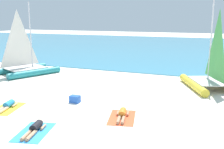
{
  "coord_description": "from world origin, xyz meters",
  "views": [
    {
      "loc": [
        5.44,
        -8.07,
        4.26
      ],
      "look_at": [
        0.0,
        5.24,
        1.2
      ],
      "focal_mm": 43.07,
      "sensor_mm": 36.0,
      "label": 1
    }
  ],
  "objects_px": {
    "sunbather_left": "(7,105)",
    "towel_right": "(122,118)",
    "sailboat_teal": "(26,64)",
    "sunbather_right": "(122,114)",
    "towel_left": "(7,108)",
    "sunbather_middle": "(35,128)",
    "sailboat_yellow": "(212,76)",
    "towel_middle": "(34,132)",
    "cooler_box": "(75,99)"
  },
  "relations": [
    {
      "from": "towel_middle",
      "to": "sunbather_right",
      "type": "xyz_separation_m",
      "value": [
        2.55,
        2.74,
        0.13
      ]
    },
    {
      "from": "towel_middle",
      "to": "sailboat_teal",
      "type": "bearing_deg",
      "value": 130.89
    },
    {
      "from": "towel_left",
      "to": "sunbather_right",
      "type": "xyz_separation_m",
      "value": [
        5.49,
        1.02,
        0.13
      ]
    },
    {
      "from": "sailboat_yellow",
      "to": "towel_middle",
      "type": "relative_size",
      "value": 2.81
    },
    {
      "from": "sailboat_yellow",
      "to": "towel_middle",
      "type": "bearing_deg",
      "value": -146.74
    },
    {
      "from": "sunbather_left",
      "to": "sunbather_middle",
      "type": "xyz_separation_m",
      "value": [
        2.94,
        -1.72,
        0.0
      ]
    },
    {
      "from": "sailboat_teal",
      "to": "cooler_box",
      "type": "relative_size",
      "value": 10.79
    },
    {
      "from": "towel_middle",
      "to": "towel_right",
      "type": "relative_size",
      "value": 1.0
    },
    {
      "from": "sailboat_teal",
      "to": "towel_middle",
      "type": "xyz_separation_m",
      "value": [
        7.39,
        -8.53,
        -0.8
      ]
    },
    {
      "from": "sunbather_right",
      "to": "towel_right",
      "type": "bearing_deg",
      "value": -90.0
    },
    {
      "from": "sunbather_left",
      "to": "towel_right",
      "type": "distance_m",
      "value": 5.6
    },
    {
      "from": "sailboat_yellow",
      "to": "towel_right",
      "type": "relative_size",
      "value": 2.81
    },
    {
      "from": "sailboat_yellow",
      "to": "towel_left",
      "type": "distance_m",
      "value": 11.7
    },
    {
      "from": "towel_middle",
      "to": "cooler_box",
      "type": "xyz_separation_m",
      "value": [
        -0.4,
        3.76,
        0.17
      ]
    },
    {
      "from": "towel_right",
      "to": "sailboat_yellow",
      "type": "bearing_deg",
      "value": 63.28
    },
    {
      "from": "towel_right",
      "to": "sunbather_right",
      "type": "height_order",
      "value": "sunbather_right"
    },
    {
      "from": "towel_left",
      "to": "cooler_box",
      "type": "bearing_deg",
      "value": 38.77
    },
    {
      "from": "towel_middle",
      "to": "sunbather_middle",
      "type": "relative_size",
      "value": 1.22
    },
    {
      "from": "sailboat_teal",
      "to": "sunbather_right",
      "type": "distance_m",
      "value": 11.52
    },
    {
      "from": "sailboat_teal",
      "to": "towel_left",
      "type": "xyz_separation_m",
      "value": [
        4.45,
        -6.82,
        -0.8
      ]
    },
    {
      "from": "sunbather_middle",
      "to": "towel_middle",
      "type": "bearing_deg",
      "value": -90.0
    },
    {
      "from": "sunbather_left",
      "to": "towel_right",
      "type": "relative_size",
      "value": 0.82
    },
    {
      "from": "sunbather_left",
      "to": "cooler_box",
      "type": "xyz_separation_m",
      "value": [
        2.56,
        1.98,
        0.05
      ]
    },
    {
      "from": "towel_left",
      "to": "sunbather_left",
      "type": "xyz_separation_m",
      "value": [
        -0.02,
        0.06,
        0.13
      ]
    },
    {
      "from": "sailboat_teal",
      "to": "cooler_box",
      "type": "distance_m",
      "value": 8.49
    },
    {
      "from": "sailboat_teal",
      "to": "sunbather_right",
      "type": "xyz_separation_m",
      "value": [
        9.94,
        -5.79,
        -0.67
      ]
    },
    {
      "from": "sunbather_middle",
      "to": "sunbather_left",
      "type": "bearing_deg",
      "value": 135.5
    },
    {
      "from": "sailboat_yellow",
      "to": "cooler_box",
      "type": "distance_m",
      "value": 8.44
    },
    {
      "from": "sailboat_teal",
      "to": "towel_right",
      "type": "xyz_separation_m",
      "value": [
        9.96,
        -5.86,
        -0.8
      ]
    },
    {
      "from": "towel_middle",
      "to": "cooler_box",
      "type": "height_order",
      "value": "cooler_box"
    },
    {
      "from": "sunbather_left",
      "to": "sunbather_right",
      "type": "distance_m",
      "value": 5.59
    },
    {
      "from": "towel_left",
      "to": "sunbather_middle",
      "type": "height_order",
      "value": "sunbather_middle"
    },
    {
      "from": "towel_left",
      "to": "sunbather_middle",
      "type": "xyz_separation_m",
      "value": [
        2.93,
        -1.65,
        0.13
      ]
    },
    {
      "from": "sailboat_teal",
      "to": "sunbather_middle",
      "type": "distance_m",
      "value": 11.25
    },
    {
      "from": "sunbather_right",
      "to": "towel_left",
      "type": "bearing_deg",
      "value": 176.33
    },
    {
      "from": "towel_right",
      "to": "sailboat_teal",
      "type": "bearing_deg",
      "value": 149.52
    },
    {
      "from": "towel_left",
      "to": "sailboat_teal",
      "type": "bearing_deg",
      "value": 123.12
    },
    {
      "from": "sunbather_left",
      "to": "sunbather_middle",
      "type": "distance_m",
      "value": 3.41
    },
    {
      "from": "sailboat_yellow",
      "to": "towel_left",
      "type": "height_order",
      "value": "sailboat_yellow"
    },
    {
      "from": "towel_left",
      "to": "sunbather_left",
      "type": "relative_size",
      "value": 1.22
    },
    {
      "from": "sailboat_teal",
      "to": "sunbather_left",
      "type": "height_order",
      "value": "sailboat_teal"
    },
    {
      "from": "towel_middle",
      "to": "sunbather_middle",
      "type": "distance_m",
      "value": 0.14
    },
    {
      "from": "sunbather_right",
      "to": "towel_middle",
      "type": "bearing_deg",
      "value": -147.17
    },
    {
      "from": "sailboat_teal",
      "to": "sunbather_middle",
      "type": "relative_size",
      "value": 3.47
    },
    {
      "from": "sailboat_teal",
      "to": "towel_middle",
      "type": "distance_m",
      "value": 11.32
    },
    {
      "from": "sunbather_middle",
      "to": "sunbather_right",
      "type": "relative_size",
      "value": 1.0
    },
    {
      "from": "towel_left",
      "to": "sunbather_middle",
      "type": "distance_m",
      "value": 3.36
    },
    {
      "from": "sunbather_right",
      "to": "cooler_box",
      "type": "relative_size",
      "value": 3.11
    },
    {
      "from": "sailboat_yellow",
      "to": "sunbather_left",
      "type": "height_order",
      "value": "sailboat_yellow"
    },
    {
      "from": "towel_middle",
      "to": "sunbather_left",
      "type": "bearing_deg",
      "value": 148.95
    }
  ]
}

